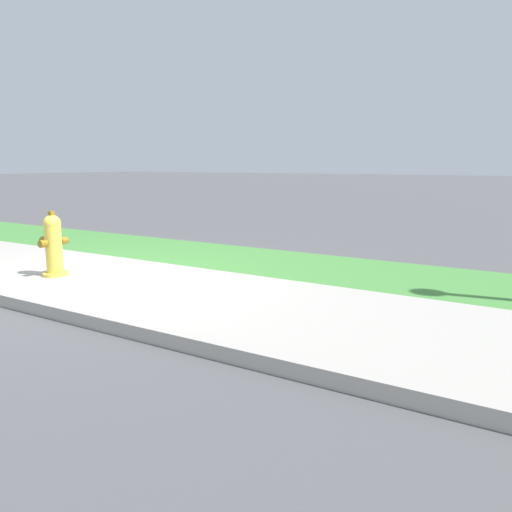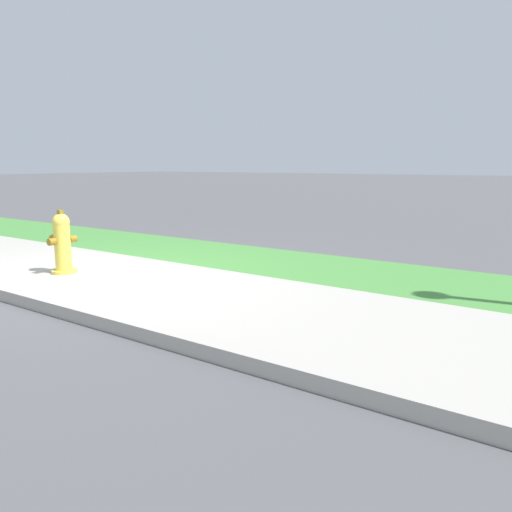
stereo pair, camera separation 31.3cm
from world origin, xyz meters
name	(u,v)px [view 1 (the left image)]	position (x,y,z in m)	size (l,w,h in m)	color
ground_plane	(103,280)	(0.00, 0.00, 0.00)	(120.00, 120.00, 0.00)	#515154
sidewalk_pavement	(103,280)	(0.00, 0.00, 0.01)	(18.00, 2.28, 0.01)	#ADA89E
grass_verge	(206,254)	(0.00, 2.04, 0.00)	(18.00, 1.80, 0.01)	#47893D
street_curb	(6,299)	(0.00, -1.22, 0.06)	(18.00, 0.16, 0.12)	#ADA89E
fire_hydrant_at_driveway	(53,245)	(-0.68, -0.15, 0.39)	(0.35, 0.38, 0.81)	yellow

